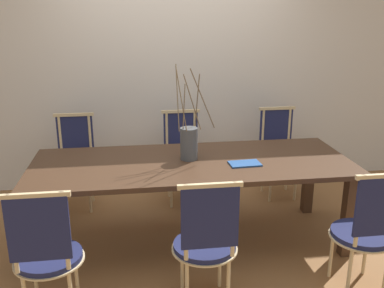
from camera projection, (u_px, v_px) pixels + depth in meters
The scene contains 11 objects.
ground_plane at pixel (192, 240), 3.78m from camera, with size 16.00×16.00×0.00m, color olive.
wall_rear at pixel (174, 44), 4.64m from camera, with size 12.00×0.06×3.20m.
dining_table at pixel (192, 171), 3.59m from camera, with size 2.65×1.02×0.74m.
chair_near_leftend at pixel (46, 252), 2.67m from camera, with size 0.45×0.45×0.95m.
chair_near_left at pixel (206, 240), 2.80m from camera, with size 0.45×0.45×0.95m.
chair_near_center at pixel (367, 229), 2.96m from camera, with size 0.45×0.45×0.95m.
chair_far_leftend at pixel (76, 160), 4.32m from camera, with size 0.45×0.45×0.95m.
chair_far_left at pixel (182, 155), 4.47m from camera, with size 0.45×0.45×0.95m.
chair_far_center at pixel (279, 151), 4.61m from camera, with size 0.45×0.45×0.95m.
vase_centerpiece at pixel (189, 142), 3.57m from camera, with size 0.32×0.31×0.79m.
book_stack at pixel (245, 164), 3.49m from camera, with size 0.26×0.17×0.01m.
Camera 1 is at (-0.47, -3.33, 1.94)m, focal length 40.00 mm.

